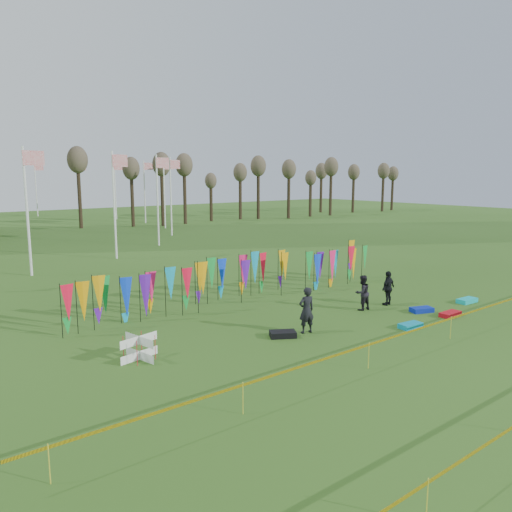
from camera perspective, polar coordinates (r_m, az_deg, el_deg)
ground at (r=19.92m, az=11.93°, el=-9.39°), size 160.00×160.00×0.00m
banner_row at (r=25.33m, az=-1.26°, el=-2.09°), size 18.64×0.64×2.18m
caution_tape_near at (r=18.35m, az=16.41°, el=-8.66°), size 26.00×0.02×0.90m
tree_line at (r=72.85m, az=1.78°, el=9.24°), size 53.92×1.92×7.84m
box_kite at (r=17.86m, az=-13.19°, el=-10.18°), size 0.78×0.78×0.87m
person_left at (r=20.19m, az=5.79°, el=-6.18°), size 0.77×0.63×1.88m
person_mid at (r=23.96m, az=12.05°, el=-4.12°), size 0.85×0.57×1.67m
person_right at (r=25.15m, az=14.87°, el=-3.56°), size 1.06×0.69×1.69m
kite_bag_turquoise at (r=21.92m, az=17.24°, el=-7.59°), size 1.06×0.61×0.20m
kite_bag_blue at (r=24.51m, az=18.40°, el=-5.85°), size 1.14×0.86×0.21m
kite_bag_red at (r=24.23m, az=21.31°, el=-6.20°), size 1.09×0.50×0.20m
kite_bag_black at (r=19.85m, az=3.09°, el=-8.90°), size 1.17×1.02×0.24m
kite_bag_teal at (r=27.05m, az=22.97°, el=-4.70°), size 1.14×0.58×0.21m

